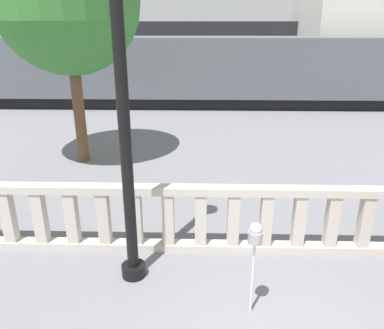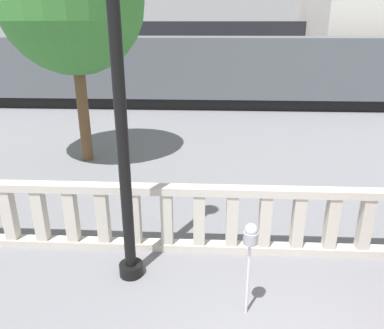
# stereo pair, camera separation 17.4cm
# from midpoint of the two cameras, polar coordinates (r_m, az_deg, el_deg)

# --- Properties ---
(balustrade) EXTENTS (13.27, 0.24, 1.26)m
(balustrade) POSITION_cam_midpoint_polar(r_m,az_deg,el_deg) (6.76, 11.77, -8.41)
(balustrade) COLOR #BCB5A8
(balustrade) RESTS_ON ground
(lamppost) EXTENTS (0.41, 0.41, 6.77)m
(lamppost) POSITION_cam_midpoint_polar(r_m,az_deg,el_deg) (5.20, -10.65, 18.91)
(lamppost) COLOR black
(lamppost) RESTS_ON ground
(parking_meter) EXTENTS (0.20, 0.20, 1.44)m
(parking_meter) POSITION_cam_midpoint_polar(r_m,az_deg,el_deg) (5.10, 9.85, -11.41)
(parking_meter) COLOR silver
(parking_meter) RESTS_ON ground
(train_near) EXTENTS (29.69, 2.88, 3.87)m
(train_near) POSITION_cam_midpoint_polar(r_m,az_deg,el_deg) (18.95, 11.34, 13.84)
(train_near) COLOR black
(train_near) RESTS_ON ground
(train_far) EXTENTS (24.49, 3.00, 4.58)m
(train_far) POSITION_cam_midpoint_polar(r_m,az_deg,el_deg) (28.28, 4.33, 17.07)
(train_far) COLOR black
(train_far) RESTS_ON ground
(tree_left) EXTENTS (3.82, 3.82, 6.32)m
(tree_left) POSITION_cam_midpoint_polar(r_m,az_deg,el_deg) (11.11, -17.39, 22.60)
(tree_left) COLOR brown
(tree_left) RESTS_ON ground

